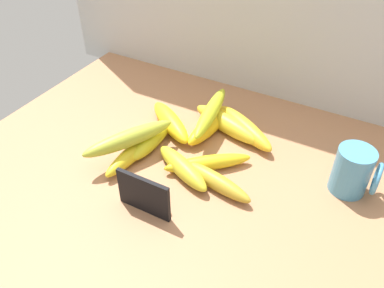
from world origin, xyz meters
TOP-DOWN VIEW (x-y plane):
  - counter_top at (0.00, 0.00)cm, footprint 110.00×76.00cm
  - chalkboard_sign at (-7.21, -11.84)cm, footprint 11.00×1.80cm
  - coffee_mug at (25.34, 12.23)cm, footprint 8.66×7.16cm
  - banana_0 at (-2.07, 4.14)cm, footprint 16.44×14.53cm
  - banana_1 at (-0.23, 18.78)cm, footprint 18.99×13.66cm
  - banana_2 at (-17.68, 0.69)cm, footprint 4.55×20.81cm
  - banana_3 at (-5.87, 0.29)cm, footprint 16.21×10.50cm
  - banana_4 at (-16.59, 5.15)cm, footprint 4.40×16.03cm
  - banana_5 at (-16.19, 12.32)cm, footprint 16.75×13.52cm
  - banana_6 at (1.66, 0.38)cm, footprint 17.46×7.07cm
  - banana_7 at (-7.49, 15.22)cm, footprint 5.77×16.33cm
  - banana_8 at (-4.04, 18.00)cm, footprint 20.30×10.23cm
  - banana_9 at (-7.51, 16.11)cm, footprint 6.39×21.07cm
  - banana_10 at (-18.49, -0.70)cm, footprint 12.98×20.12cm

SIDE VIEW (x-z plane):
  - counter_top at x=0.00cm, z-range 0.00..3.00cm
  - banana_0 at x=-2.07cm, z-range 3.00..6.26cm
  - banana_6 at x=1.66cm, z-range 3.00..6.43cm
  - banana_2 at x=-17.68cm, z-range 3.00..6.55cm
  - banana_3 at x=-5.87cm, z-range 3.00..6.83cm
  - banana_7 at x=-7.49cm, z-range 3.00..6.97cm
  - banana_4 at x=-16.59cm, z-range 3.00..6.99cm
  - banana_1 at x=-0.23cm, z-range 3.00..7.18cm
  - banana_8 at x=-4.04cm, z-range 3.00..7.27cm
  - banana_5 at x=-16.19cm, z-range 3.00..7.33cm
  - chalkboard_sign at x=-7.21cm, z-range 2.66..11.06cm
  - coffee_mug at x=25.34cm, z-range 3.00..12.81cm
  - banana_10 at x=-18.49cm, z-range 6.55..10.26cm
  - banana_9 at x=-7.51cm, z-range 6.97..10.25cm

